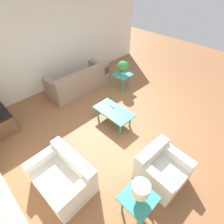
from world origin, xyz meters
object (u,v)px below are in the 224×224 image
coffee_table (114,112)px  side_table_plant (123,76)px  sofa (79,82)px  side_table_lamp (138,200)px  armchair (161,169)px  table_lamp (140,190)px  potted_plant (123,67)px  loveseat (64,177)px

coffee_table → side_table_plant: 1.71m
sofa → coffee_table: size_ratio=1.92×
coffee_table → side_table_lamp: bearing=144.8°
armchair → sofa: bearing=80.6°
sofa → table_lamp: table_lamp is taller
potted_plant → loveseat: bearing=115.2°
coffee_table → potted_plant: 1.76m
loveseat → potted_plant: size_ratio=2.62×
side_table_lamp → table_lamp: bearing=-45.0°
side_table_lamp → loveseat: bearing=25.1°
side_table_lamp → coffee_table: bearing=-35.2°
sofa → side_table_plant: sofa is taller
armchair → coffee_table: 1.86m
sofa → armchair: sofa is taller
side_table_lamp → side_table_plant: bearing=-43.7°
side_table_lamp → potted_plant: potted_plant is taller
loveseat → potted_plant: bearing=112.9°
loveseat → potted_plant: potted_plant is taller
loveseat → table_lamp: bearing=22.9°
loveseat → potted_plant: (1.56, -3.33, 0.52)m
potted_plant → table_lamp: potted_plant is taller
sofa → coffee_table: (-1.91, 0.30, 0.05)m
side_table_lamp → sofa: bearing=-23.2°
armchair → coffee_table: bearing=77.5°
sofa → loveseat: sofa is taller
side_table_plant → side_table_lamp: 3.94m
sofa → side_table_plant: (-0.94, -1.10, 0.15)m
coffee_table → armchair: bearing=164.9°
table_lamp → armchair: bearing=-84.3°
sofa → loveseat: (-2.50, 2.23, -0.03)m
sofa → loveseat: size_ratio=1.71×
coffee_table → potted_plant: potted_plant is taller
side_table_lamp → table_lamp: 0.36m
sofa → coffee_table: 1.94m
side_table_plant → armchair: bearing=145.7°
sofa → armchair: (-3.70, 0.79, -0.02)m
side_table_lamp → potted_plant: size_ratio=1.20×
table_lamp → side_table_lamp: bearing=135.0°
loveseat → sofa: bearing=136.1°
potted_plant → coffee_table: bearing=124.8°
table_lamp → sofa: bearing=-23.2°
coffee_table → side_table_lamp: (-1.87, 1.32, 0.10)m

